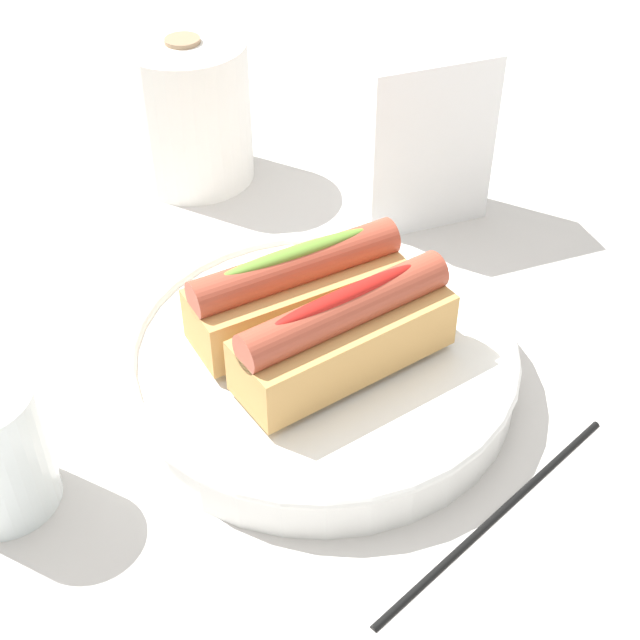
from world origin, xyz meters
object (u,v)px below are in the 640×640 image
object	(u,v)px
paper_towel_roll	(190,112)
chopstick_near	(497,514)
hotdog_back	(297,290)
hotdog_front	(345,333)
serving_bowl	(320,361)
napkin_box	(424,140)

from	to	relation	value
paper_towel_roll	chopstick_near	xyz separation A→B (m)	(-0.05, -0.46, -0.06)
hotdog_back	paper_towel_roll	world-z (taller)	paper_towel_roll
hotdog_front	chopstick_near	world-z (taller)	hotdog_front
hotdog_back	chopstick_near	bearing A→B (deg)	-83.85
hotdog_back	chopstick_near	size ratio (longest dim) A/B	0.70
hotdog_back	chopstick_near	world-z (taller)	hotdog_back
serving_bowl	hotdog_front	size ratio (longest dim) A/B	1.82
hotdog_back	serving_bowl	bearing A→B (deg)	-89.93
paper_towel_roll	napkin_box	bearing A→B (deg)	-54.05
paper_towel_roll	napkin_box	size ratio (longest dim) A/B	0.89
hotdog_front	serving_bowl	bearing A→B (deg)	90.07
hotdog_back	napkin_box	world-z (taller)	napkin_box
paper_towel_roll	chopstick_near	world-z (taller)	paper_towel_roll
serving_bowl	hotdog_front	xyz separation A→B (m)	(0.00, -0.03, 0.05)
paper_towel_roll	hotdog_back	bearing A→B (deg)	-103.86
paper_towel_roll	napkin_box	world-z (taller)	napkin_box
hotdog_back	chopstick_near	distance (m)	0.20
paper_towel_roll	chopstick_near	size ratio (longest dim) A/B	0.61
hotdog_front	napkin_box	size ratio (longest dim) A/B	1.00
serving_bowl	chopstick_near	world-z (taller)	serving_bowl
paper_towel_roll	chopstick_near	bearing A→B (deg)	-95.83
hotdog_back	paper_towel_roll	xyz separation A→B (m)	(0.07, 0.27, -0.00)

